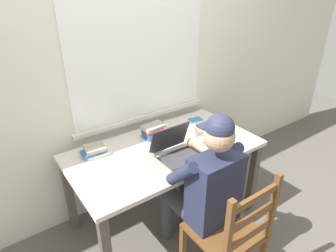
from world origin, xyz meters
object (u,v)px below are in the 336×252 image
object	(u,v)px
computer_mouse	(208,148)
coffee_mug_dark	(222,132)
landscape_photo_print	(196,119)
wooden_chair	(231,235)
book_stack_main	(154,131)
seated_person	(203,184)
coffee_mug_white	(194,131)
book_stack_side	(95,151)
desk	(165,157)
laptop	(176,151)

from	to	relation	value
computer_mouse	coffee_mug_dark	world-z (taller)	coffee_mug_dark
computer_mouse	landscape_photo_print	xyz separation A→B (m)	(0.27, 0.47, -0.02)
wooden_chair	book_stack_main	size ratio (longest dim) A/B	4.61
seated_person	book_stack_main	distance (m)	0.69
landscape_photo_print	coffee_mug_dark	bearing A→B (deg)	-87.93
wooden_chair	seated_person	bearing A→B (deg)	90.00
coffee_mug_white	book_stack_side	xyz separation A→B (m)	(-0.80, 0.20, -0.01)
seated_person	book_stack_main	world-z (taller)	seated_person
coffee_mug_dark	computer_mouse	bearing A→B (deg)	-160.43
coffee_mug_dark	book_stack_main	bearing A→B (deg)	142.49
coffee_mug_dark	book_stack_main	world-z (taller)	same
book_stack_side	landscape_photo_print	size ratio (longest dim) A/B	1.60
seated_person	landscape_photo_print	xyz separation A→B (m)	(0.55, 0.73, 0.04)
desk	book_stack_side	size ratio (longest dim) A/B	7.22
coffee_mug_white	computer_mouse	bearing A→B (deg)	-104.58
laptop	landscape_photo_print	size ratio (longest dim) A/B	2.54
wooden_chair	book_stack_side	world-z (taller)	wooden_chair
desk	coffee_mug_dark	distance (m)	0.52
desk	book_stack_main	bearing A→B (deg)	79.87
desk	computer_mouse	distance (m)	0.35
desk	coffee_mug_white	xyz separation A→B (m)	(0.32, 0.03, 0.13)
laptop	computer_mouse	distance (m)	0.27
coffee_mug_white	coffee_mug_dark	world-z (taller)	coffee_mug_dark
desk	seated_person	world-z (taller)	seated_person
desk	coffee_mug_white	world-z (taller)	coffee_mug_white
laptop	book_stack_main	xyz separation A→B (m)	(0.04, 0.36, -0.00)
seated_person	computer_mouse	xyz separation A→B (m)	(0.27, 0.26, 0.06)
computer_mouse	wooden_chair	bearing A→B (deg)	-116.63
coffee_mug_white	book_stack_main	distance (m)	0.34
laptop	landscape_photo_print	xyz separation A→B (m)	(0.53, 0.40, -0.05)
coffee_mug_dark	laptop	bearing A→B (deg)	-178.22
landscape_photo_print	book_stack_main	bearing A→B (deg)	-165.91
wooden_chair	book_stack_main	world-z (taller)	wooden_chair
seated_person	coffee_mug_white	distance (m)	0.61
book_stack_main	laptop	bearing A→B (deg)	-96.01
wooden_chair	laptop	bearing A→B (deg)	88.64
desk	laptop	distance (m)	0.20
seated_person	landscape_photo_print	world-z (taller)	seated_person
seated_person	coffee_mug_dark	xyz separation A→B (m)	(0.50, 0.34, 0.09)
wooden_chair	book_stack_main	distance (m)	1.02
seated_person	book_stack_main	size ratio (longest dim) A/B	6.11
coffee_mug_dark	book_stack_main	size ratio (longest dim) A/B	0.61
laptop	coffee_mug_dark	bearing A→B (deg)	1.78
coffee_mug_dark	book_stack_main	distance (m)	0.56
wooden_chair	laptop	size ratio (longest dim) A/B	2.82
coffee_mug_dark	desk	bearing A→B (deg)	164.59
wooden_chair	book_stack_side	bearing A→B (deg)	115.33
landscape_photo_print	wooden_chair	bearing A→B (deg)	-109.50
wooden_chair	book_stack_side	size ratio (longest dim) A/B	4.49
desk	book_stack_side	bearing A→B (deg)	154.53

